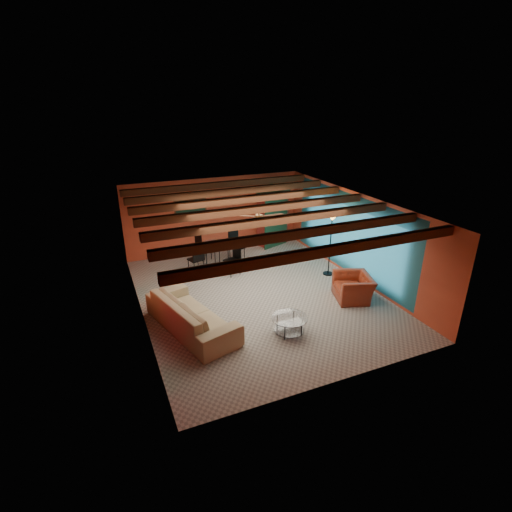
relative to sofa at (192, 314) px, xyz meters
name	(u,v)px	position (x,y,z in m)	size (l,w,h in m)	color
room	(257,216)	(2.21, 1.08, 1.95)	(6.52, 8.01, 2.71)	gray
sofa	(192,314)	(0.00, 0.00, 0.00)	(2.83, 1.11, 0.83)	tan
armchair	(353,287)	(4.59, -0.27, -0.06)	(1.09, 0.95, 0.71)	maroon
coffee_table	(289,325)	(2.11, -1.11, -0.19)	(0.88, 0.88, 0.45)	white
dining_table	(217,251)	(1.76, 3.41, 0.14)	(2.13, 2.13, 1.11)	white
armoire	(273,219)	(4.41, 4.67, 0.61)	(1.16, 0.57, 2.04)	maroon
floor_lamp	(330,245)	(4.86, 1.41, 0.61)	(0.42, 0.42, 2.04)	black
ceiling_fan	(259,217)	(2.21, 0.97, 1.95)	(1.50, 1.50, 0.44)	#472614
painting	(191,209)	(1.31, 4.93, 1.24)	(1.05, 0.03, 0.65)	black
potted_plant	(273,186)	(4.41, 4.67, 1.86)	(0.42, 0.37, 0.47)	#26661E
vase	(216,233)	(1.76, 3.41, 0.79)	(0.18, 0.18, 0.19)	orange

